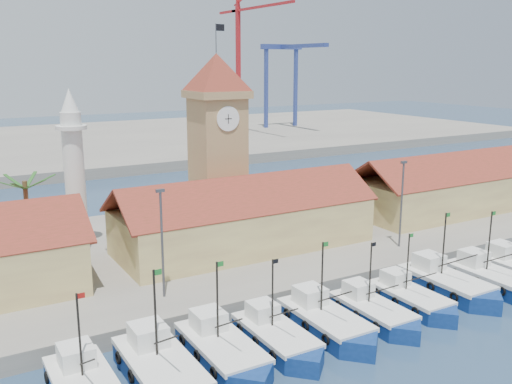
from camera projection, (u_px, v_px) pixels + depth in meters
ground at (374, 338)px, 42.80m from camera, size 400.00×400.00×0.00m
quay at (227, 243)px, 62.86m from camera, size 140.00×32.00×1.50m
terminal at (61, 145)px, 135.29m from camera, size 240.00×80.00×2.00m
boat_1 at (163, 373)px, 36.41m from camera, size 3.84×10.52×7.96m
boat_2 at (224, 353)px, 39.02m from camera, size 3.63×9.94×7.52m
boat_3 at (278, 340)px, 41.08m from camera, size 3.35×9.17×6.94m
boat_4 at (328, 324)px, 43.38m from camera, size 3.60×9.86×7.46m
boat_5 at (375, 314)px, 45.34m from camera, size 3.26×8.94×6.77m
boat_6 at (413, 300)px, 47.90m from camera, size 3.23×8.85×6.69m
boat_7 at (449, 286)px, 50.78m from camera, size 3.72×10.20×7.71m
boat_8 at (494, 281)px, 51.99m from camera, size 3.62×9.93×7.51m
hall_center at (245, 224)px, 58.77m from camera, size 27.04×10.13×7.61m
hall_right at (458, 190)px, 74.45m from camera, size 31.20×10.13×7.61m
clock_tower at (218, 140)px, 62.05m from camera, size 5.80×5.80×22.70m
minaret at (74, 170)px, 56.89m from camera, size 3.00×3.00×16.30m
palm_tree at (28, 215)px, 53.52m from camera, size 5.60×5.03×8.39m
lamp_posts at (292, 218)px, 51.72m from camera, size 80.70×0.25×9.03m
crane_red_right at (242, 47)px, 146.54m from camera, size 1.00×35.82×39.25m
gantry at (288, 63)px, 158.62m from camera, size 13.00×22.00×23.20m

